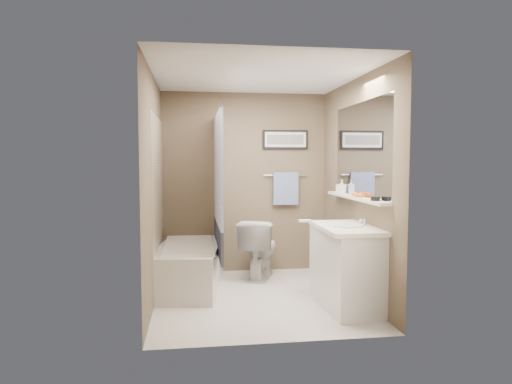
{
  "coord_description": "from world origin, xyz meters",
  "views": [
    {
      "loc": [
        -0.69,
        -4.85,
        1.5
      ],
      "look_at": [
        0.0,
        0.15,
        1.15
      ],
      "focal_mm": 32.0,
      "sensor_mm": 36.0,
      "label": 1
    }
  ],
  "objects": [
    {
      "name": "wall_front",
      "position": [
        0.0,
        -1.23,
        1.2
      ],
      "size": [
        2.2,
        0.04,
        2.4
      ],
      "primitive_type": "cube",
      "color": "brown",
      "rests_on": "ground"
    },
    {
      "name": "sink_basin",
      "position": [
        0.83,
        -0.46,
        0.85
      ],
      "size": [
        0.34,
        0.34,
        0.01
      ],
      "primitive_type": "cylinder",
      "color": "white",
      "rests_on": "countertop"
    },
    {
      "name": "ceiling",
      "position": [
        0.0,
        0.0,
        2.38
      ],
      "size": [
        2.2,
        2.5,
        0.04
      ],
      "primitive_type": "cube",
      "color": "silver",
      "rests_on": "wall_back"
    },
    {
      "name": "ground",
      "position": [
        0.0,
        0.0,
        0.0
      ],
      "size": [
        2.5,
        2.5,
        0.0
      ],
      "primitive_type": "plane",
      "color": "beige",
      "rests_on": "ground"
    },
    {
      "name": "art_mat",
      "position": [
        0.55,
        1.22,
        1.78
      ],
      "size": [
        0.56,
        0.0,
        0.2
      ],
      "primitive_type": "cube",
      "color": "white",
      "rests_on": "art_frame"
    },
    {
      "name": "pink_comb",
      "position": [
        1.04,
        -0.0,
        1.12
      ],
      "size": [
        0.04,
        0.16,
        0.01
      ],
      "primitive_type": "cube",
      "rotation": [
        0.0,
        0.0,
        -0.09
      ],
      "color": "pink",
      "rests_on": "shelf"
    },
    {
      "name": "candle_bowl_near",
      "position": [
        1.04,
        -0.7,
        1.14
      ],
      "size": [
        0.09,
        0.09,
        0.04
      ],
      "primitive_type": "cylinder",
      "color": "black",
      "rests_on": "shelf"
    },
    {
      "name": "hair_brush_front",
      "position": [
        1.04,
        -0.24,
        1.14
      ],
      "size": [
        0.06,
        0.22,
        0.04
      ],
      "primitive_type": "cylinder",
      "rotation": [
        1.57,
        0.0,
        0.11
      ],
      "color": "#C9541C",
      "rests_on": "shelf"
    },
    {
      "name": "toilet",
      "position": [
        0.14,
        0.85,
        0.38
      ],
      "size": [
        0.65,
        0.84,
        0.76
      ],
      "primitive_type": "imported",
      "rotation": [
        0.0,
        0.0,
        2.79
      ],
      "color": "silver",
      "rests_on": "ground"
    },
    {
      "name": "mirror",
      "position": [
        1.09,
        -0.15,
        1.62
      ],
      "size": [
        0.02,
        1.6,
        1.0
      ],
      "primitive_type": "cube",
      "color": "silver",
      "rests_on": "wall_right"
    },
    {
      "name": "shelf",
      "position": [
        1.04,
        -0.15,
        1.1
      ],
      "size": [
        0.12,
        1.6,
        0.03
      ],
      "primitive_type": "cube",
      "color": "silver",
      "rests_on": "wall_right"
    },
    {
      "name": "art_image",
      "position": [
        0.55,
        1.22,
        1.78
      ],
      "size": [
        0.5,
        0.0,
        0.13
      ],
      "primitive_type": "cube",
      "color": "#595959",
      "rests_on": "art_mat"
    },
    {
      "name": "faucet_knob",
      "position": [
        1.03,
        -0.36,
        0.87
      ],
      "size": [
        0.05,
        0.05,
        0.05
      ],
      "primitive_type": "sphere",
      "color": "silver",
      "rests_on": "countertop"
    },
    {
      "name": "tile_surround",
      "position": [
        -1.09,
        0.5,
        1.0
      ],
      "size": [
        0.02,
        1.55,
        2.0
      ],
      "primitive_type": "cube",
      "color": "tan",
      "rests_on": "wall_left"
    },
    {
      "name": "towel",
      "position": [
        0.55,
        1.2,
        1.12
      ],
      "size": [
        0.34,
        0.05,
        0.44
      ],
      "primitive_type": "cube",
      "color": "#9BB3E2",
      "rests_on": "towel_bar"
    },
    {
      "name": "vanity",
      "position": [
        0.85,
        -0.46,
        0.4
      ],
      "size": [
        0.56,
        0.93,
        0.8
      ],
      "primitive_type": "cube",
      "rotation": [
        0.0,
        0.0,
        0.06
      ],
      "color": "silver",
      "rests_on": "ground"
    },
    {
      "name": "hair_brush_back",
      "position": [
        1.04,
        -0.17,
        1.14
      ],
      "size": [
        0.07,
        0.22,
        0.04
      ],
      "primitive_type": "cylinder",
      "rotation": [
        1.57,
        0.0,
        -0.14
      ],
      "color": "#D65D1E",
      "rests_on": "shelf"
    },
    {
      "name": "wall_left",
      "position": [
        -1.08,
        0.0,
        1.2
      ],
      "size": [
        0.04,
        2.5,
        2.4
      ],
      "primitive_type": "cube",
      "color": "brown",
      "rests_on": "ground"
    },
    {
      "name": "door_handle",
      "position": [
        0.22,
        -1.19,
        1.0
      ],
      "size": [
        0.1,
        0.02,
        0.02
      ],
      "primitive_type": "cylinder",
      "rotation": [
        0.0,
        1.57,
        0.0
      ],
      "color": "silver",
      "rests_on": "door"
    },
    {
      "name": "curtain_lower",
      "position": [
        -0.4,
        0.5,
        0.58
      ],
      "size": [
        0.03,
        1.45,
        0.36
      ],
      "primitive_type": "cube",
      "color": "#242B44",
      "rests_on": "curtain_rod"
    },
    {
      "name": "art_frame",
      "position": [
        0.55,
        1.23,
        1.78
      ],
      "size": [
        0.62,
        0.02,
        0.26
      ],
      "primitive_type": "cube",
      "color": "black",
      "rests_on": "wall_back"
    },
    {
      "name": "soap_bottle",
      "position": [
        1.04,
        0.29,
        1.19
      ],
      "size": [
        0.08,
        0.08,
        0.16
      ],
      "primitive_type": "imported",
      "rotation": [
        0.0,
        0.0,
        0.12
      ],
      "color": "#999999",
      "rests_on": "shelf"
    },
    {
      "name": "bathtub",
      "position": [
        -0.75,
        0.51,
        0.25
      ],
      "size": [
        0.9,
        1.58,
        0.5
      ],
      "primitive_type": "cube",
      "rotation": [
        0.0,
        0.0,
        -0.14
      ],
      "color": "silver",
      "rests_on": "ground"
    },
    {
      "name": "tub_rim",
      "position": [
        -0.75,
        0.51,
        0.5
      ],
      "size": [
        0.56,
        1.36,
        0.02
      ],
      "primitive_type": "cube",
      "color": "silver",
      "rests_on": "bathtub"
    },
    {
      "name": "door",
      "position": [
        0.55,
        -1.24,
        1.0
      ],
      "size": [
        0.8,
        0.02,
        2.0
      ],
      "primitive_type": "cube",
      "color": "silver",
      "rests_on": "wall_front"
    },
    {
      "name": "glass_jar",
      "position": [
        1.04,
        0.39,
        1.17
      ],
      "size": [
        0.08,
        0.08,
        0.1
      ],
      "primitive_type": "cylinder",
      "color": "silver",
      "rests_on": "shelf"
    },
    {
      "name": "wall_back",
      "position": [
        0.0,
        1.23,
        1.2
      ],
      "size": [
        2.2,
        0.04,
        2.4
      ],
      "primitive_type": "cube",
      "color": "brown",
      "rests_on": "ground"
    },
    {
      "name": "faucet_spout",
      "position": [
        1.03,
        -0.46,
        0.89
      ],
      "size": [
        0.02,
        0.02,
        0.1
      ],
      "primitive_type": "cylinder",
      "color": "silver",
      "rests_on": "countertop"
    },
    {
      "name": "towel_bar",
      "position": [
        0.55,
        1.22,
        1.3
      ],
      "size": [
        0.6,
        0.02,
        0.02
      ],
      "primitive_type": "cylinder",
      "rotation": [
        0.0,
        1.57,
        0.0
      ],
      "color": "silver",
      "rests_on": "wall_back"
    },
    {
      "name": "wall_right",
      "position": [
        1.08,
        0.0,
        1.2
      ],
      "size": [
        0.04,
        2.5,
        2.4
      ],
      "primitive_type": "cube",
      "color": "brown",
      "rests_on": "ground"
    },
    {
      "name": "curtain_rod",
      "position": [
        -0.4,
        0.5,
        2.05
      ],
      "size": [
        0.02,
        1.55,
        0.02
      ],
      "primitive_type": "cylinder",
      "rotation": [
        1.57,
        0.0,
        0.0
      ],
      "color": "silver",
      "rests_on": "wall_left"
    },
    {
      "name": "curtain_upper",
      "position": [
        -0.4,
        0.5,
        1.4
      ],
      "size": [
        0.03,
        1.45,
        1.28
      ],
      "primitive_type": "cube",
      "color": "white",
      "rests_on": "curtain_rod"
    },
    {
      "name": "countertop",
      "position": [
        0.84,
        -0.46,
        0.82
      ],
      "size": [
        0.54,
        0.96,
        0.04
      ],
      "primitive_type": "cube",
      "color": "white",
      "rests_on": "vanity"
    }
  ]
}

